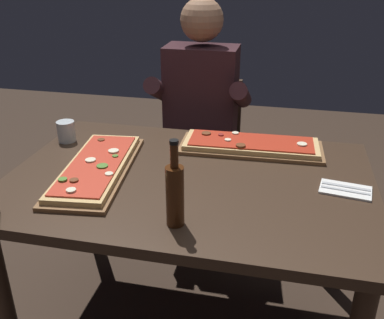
{
  "coord_description": "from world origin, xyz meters",
  "views": [
    {
      "loc": [
        0.34,
        -1.47,
        1.52
      ],
      "look_at": [
        0.0,
        0.05,
        0.79
      ],
      "focal_mm": 41.01,
      "sensor_mm": 36.0,
      "label": 1
    }
  ],
  "objects_px": {
    "diner_chair": "(203,147)",
    "seated_diner": "(199,113)",
    "pizza_rectangular_front": "(251,145)",
    "pizza_rectangular_left": "(97,167)",
    "dining_table": "(189,198)",
    "tumbler_near_camera": "(66,133)",
    "wine_bottle_dark": "(175,193)"
  },
  "relations": [
    {
      "from": "pizza_rectangular_left",
      "to": "wine_bottle_dark",
      "type": "height_order",
      "value": "wine_bottle_dark"
    },
    {
      "from": "pizza_rectangular_left",
      "to": "diner_chair",
      "type": "distance_m",
      "value": 0.97
    },
    {
      "from": "dining_table",
      "to": "pizza_rectangular_left",
      "type": "height_order",
      "value": "pizza_rectangular_left"
    },
    {
      "from": "wine_bottle_dark",
      "to": "seated_diner",
      "type": "height_order",
      "value": "seated_diner"
    },
    {
      "from": "pizza_rectangular_left",
      "to": "dining_table",
      "type": "bearing_deg",
      "value": 6.28
    },
    {
      "from": "pizza_rectangular_left",
      "to": "tumbler_near_camera",
      "type": "relative_size",
      "value": 6.91
    },
    {
      "from": "pizza_rectangular_front",
      "to": "diner_chair",
      "type": "height_order",
      "value": "diner_chair"
    },
    {
      "from": "pizza_rectangular_front",
      "to": "seated_diner",
      "type": "height_order",
      "value": "seated_diner"
    },
    {
      "from": "seated_diner",
      "to": "diner_chair",
      "type": "bearing_deg",
      "value": 90.0
    },
    {
      "from": "wine_bottle_dark",
      "to": "pizza_rectangular_left",
      "type": "bearing_deg",
      "value": 143.92
    },
    {
      "from": "pizza_rectangular_front",
      "to": "seated_diner",
      "type": "distance_m",
      "value": 0.53
    },
    {
      "from": "pizza_rectangular_left",
      "to": "diner_chair",
      "type": "bearing_deg",
      "value": 74.24
    },
    {
      "from": "dining_table",
      "to": "seated_diner",
      "type": "height_order",
      "value": "seated_diner"
    },
    {
      "from": "wine_bottle_dark",
      "to": "pizza_rectangular_front",
      "type": "bearing_deg",
      "value": 74.68
    },
    {
      "from": "dining_table",
      "to": "pizza_rectangular_left",
      "type": "xyz_separation_m",
      "value": [
        -0.36,
        -0.04,
        0.12
      ]
    },
    {
      "from": "seated_diner",
      "to": "pizza_rectangular_left",
      "type": "bearing_deg",
      "value": -108.05
    },
    {
      "from": "pizza_rectangular_front",
      "to": "pizza_rectangular_left",
      "type": "distance_m",
      "value": 0.67
    },
    {
      "from": "diner_chair",
      "to": "seated_diner",
      "type": "bearing_deg",
      "value": -90.0
    },
    {
      "from": "dining_table",
      "to": "tumbler_near_camera",
      "type": "bearing_deg",
      "value": 160.28
    },
    {
      "from": "pizza_rectangular_front",
      "to": "seated_diner",
      "type": "xyz_separation_m",
      "value": [
        -0.32,
        0.42,
        -0.02
      ]
    },
    {
      "from": "wine_bottle_dark",
      "to": "tumbler_near_camera",
      "type": "relative_size",
      "value": 3.06
    },
    {
      "from": "diner_chair",
      "to": "seated_diner",
      "type": "xyz_separation_m",
      "value": [
        -0.0,
        -0.12,
        0.26
      ]
    },
    {
      "from": "pizza_rectangular_left",
      "to": "seated_diner",
      "type": "xyz_separation_m",
      "value": [
        0.25,
        0.78,
        -0.02
      ]
    },
    {
      "from": "diner_chair",
      "to": "seated_diner",
      "type": "distance_m",
      "value": 0.28
    },
    {
      "from": "wine_bottle_dark",
      "to": "diner_chair",
      "type": "bearing_deg",
      "value": 96.86
    },
    {
      "from": "dining_table",
      "to": "pizza_rectangular_left",
      "type": "bearing_deg",
      "value": -173.72
    },
    {
      "from": "pizza_rectangular_front",
      "to": "tumbler_near_camera",
      "type": "bearing_deg",
      "value": -174.07
    },
    {
      "from": "pizza_rectangular_front",
      "to": "wine_bottle_dark",
      "type": "xyz_separation_m",
      "value": [
        -0.18,
        -0.64,
        0.09
      ]
    },
    {
      "from": "pizza_rectangular_front",
      "to": "tumbler_near_camera",
      "type": "height_order",
      "value": "tumbler_near_camera"
    },
    {
      "from": "pizza_rectangular_left",
      "to": "wine_bottle_dark",
      "type": "distance_m",
      "value": 0.5
    },
    {
      "from": "wine_bottle_dark",
      "to": "dining_table",
      "type": "bearing_deg",
      "value": 95.3
    },
    {
      "from": "wine_bottle_dark",
      "to": "diner_chair",
      "type": "relative_size",
      "value": 0.33
    }
  ]
}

